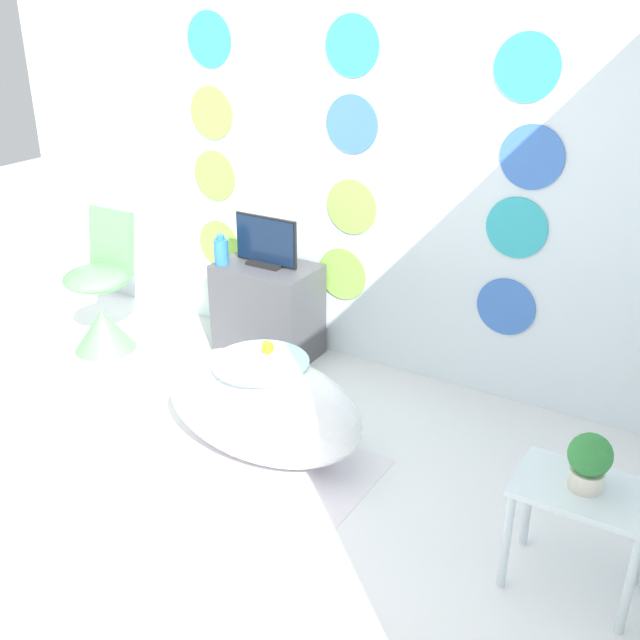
# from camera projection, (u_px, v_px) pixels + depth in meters

# --- Properties ---
(ground_plane) EXTENTS (12.00, 12.00, 0.00)m
(ground_plane) POSITION_uv_depth(u_px,v_px,m) (90.00, 561.00, 2.91)
(ground_plane) COLOR white
(wall_back_dotted) EXTENTS (5.01, 0.05, 2.60)m
(wall_back_dotted) POSITION_uv_depth(u_px,v_px,m) (353.00, 136.00, 3.97)
(wall_back_dotted) COLOR white
(wall_back_dotted) RESTS_ON ground_plane
(rug) EXTENTS (1.07, 0.67, 0.01)m
(rug) POSITION_uv_depth(u_px,v_px,m) (261.00, 461.00, 3.50)
(rug) COLOR silver
(rug) RESTS_ON ground_plane
(bathtub) EXTENTS (1.02, 0.54, 0.50)m
(bathtub) POSITION_uv_depth(u_px,v_px,m) (262.00, 406.00, 3.47)
(bathtub) COLOR white
(bathtub) RESTS_ON ground_plane
(rubber_duck) EXTENTS (0.06, 0.06, 0.07)m
(rubber_duck) POSITION_uv_depth(u_px,v_px,m) (268.00, 347.00, 3.40)
(rubber_duck) COLOR yellow
(rubber_duck) RESTS_ON bathtub
(chair) EXTENTS (0.39, 0.39, 0.84)m
(chair) POSITION_uv_depth(u_px,v_px,m) (102.00, 305.00, 4.47)
(chair) COLOR #66C166
(chair) RESTS_ON ground_plane
(tv_cabinet) EXTENTS (0.57, 0.38, 0.56)m
(tv_cabinet) POSITION_uv_depth(u_px,v_px,m) (268.00, 310.00, 4.40)
(tv_cabinet) COLOR #4C4C51
(tv_cabinet) RESTS_ON ground_plane
(tv) EXTENTS (0.40, 0.12, 0.29)m
(tv) POSITION_uv_depth(u_px,v_px,m) (266.00, 244.00, 4.23)
(tv) COLOR black
(tv) RESTS_ON tv_cabinet
(vase) EXTENTS (0.08, 0.08, 0.18)m
(vase) POSITION_uv_depth(u_px,v_px,m) (221.00, 251.00, 4.27)
(vase) COLOR #2D72B7
(vase) RESTS_ON tv_cabinet
(side_table) EXTENTS (0.47, 0.32, 0.44)m
(side_table) POSITION_uv_depth(u_px,v_px,m) (581.00, 507.00, 2.65)
(side_table) COLOR silver
(side_table) RESTS_ON ground_plane
(potted_plant_left) EXTENTS (0.15, 0.15, 0.21)m
(potted_plant_left) POSITION_uv_depth(u_px,v_px,m) (589.00, 460.00, 2.56)
(potted_plant_left) COLOR beige
(potted_plant_left) RESTS_ON side_table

